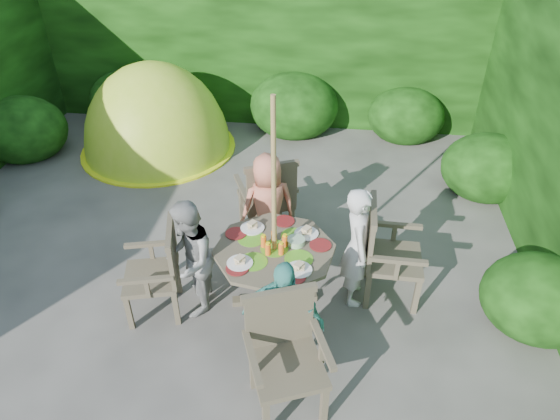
# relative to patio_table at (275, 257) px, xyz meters

# --- Properties ---
(ground) EXTENTS (60.00, 60.00, 0.00)m
(ground) POSITION_rel_patio_table_xyz_m (-0.86, 0.65, -0.58)
(ground) COLOR #484641
(ground) RESTS_ON ground
(hedge_enclosure) EXTENTS (9.00, 9.00, 2.50)m
(hedge_enclosure) POSITION_rel_patio_table_xyz_m (-0.86, 1.98, 0.67)
(hedge_enclosure) COLOR black
(hedge_enclosure) RESTS_ON ground
(patio_table) EXTENTS (1.41, 1.41, 0.82)m
(patio_table) POSITION_rel_patio_table_xyz_m (0.00, 0.00, 0.00)
(patio_table) COLOR #413A2B
(patio_table) RESTS_ON ground
(parasol_pole) EXTENTS (0.05, 0.05, 2.20)m
(parasol_pole) POSITION_rel_patio_table_xyz_m (-0.00, -0.00, 0.52)
(parasol_pole) COLOR olive
(parasol_pole) RESTS_ON ground
(garden_chair_right) EXTENTS (0.55, 0.61, 1.01)m
(garden_chair_right) POSITION_rel_patio_table_xyz_m (1.06, 0.27, -0.04)
(garden_chair_right) COLOR #413A2B
(garden_chair_right) RESTS_ON ground
(garden_chair_left) EXTENTS (0.63, 0.67, 0.94)m
(garden_chair_left) POSITION_rel_patio_table_xyz_m (-1.07, -0.25, -0.08)
(garden_chair_left) COLOR #413A2B
(garden_chair_left) RESTS_ON ground
(garden_chair_back) EXTENTS (0.79, 0.75, 1.03)m
(garden_chair_back) POSITION_rel_patio_table_xyz_m (-0.23, 1.07, -0.03)
(garden_chair_back) COLOR #413A2B
(garden_chair_back) RESTS_ON ground
(garden_chair_front) EXTENTS (0.75, 0.71, 1.00)m
(garden_chair_front) POSITION_rel_patio_table_xyz_m (0.23, -1.07, -0.05)
(garden_chair_front) COLOR #413A2B
(garden_chair_front) RESTS_ON ground
(child_right) EXTENTS (0.35, 0.50, 1.29)m
(child_right) POSITION_rel_patio_table_xyz_m (0.78, 0.18, 0.07)
(child_right) COLOR silver
(child_right) RESTS_ON ground
(child_left) EXTENTS (0.56, 0.66, 1.22)m
(child_left) POSITION_rel_patio_table_xyz_m (-0.78, -0.18, 0.03)
(child_left) COLOR #969691
(child_left) RESTS_ON ground
(child_back) EXTENTS (0.71, 0.61, 1.23)m
(child_back) POSITION_rel_patio_table_xyz_m (-0.18, 0.78, 0.04)
(child_back) COLOR #D57458
(child_back) RESTS_ON ground
(child_front) EXTENTS (0.72, 0.36, 1.18)m
(child_front) POSITION_rel_patio_table_xyz_m (0.18, -0.78, 0.01)
(child_front) COLOR #49AA9B
(child_front) RESTS_ON ground
(dome_tent) EXTENTS (2.61, 2.61, 2.70)m
(dome_tent) POSITION_rel_patio_table_xyz_m (-2.26, 3.03, -0.58)
(dome_tent) COLOR #B3DC2A
(dome_tent) RESTS_ON ground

